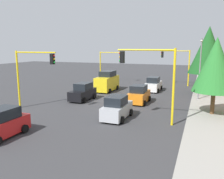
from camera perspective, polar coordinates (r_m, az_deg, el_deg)
The scene contains 17 objects.
ground_plane at distance 26.50m, azimuth -0.30°, elevation -2.84°, with size 120.00×120.00×0.00m, color #353538.
sidewalk_kerb at distance 29.64m, azimuth 22.76°, elevation -2.10°, with size 80.00×4.00×0.15m, color gray.
lane_arrow_near at distance 18.64m, azimuth -22.69°, elevation -9.33°, with size 2.40×1.10×1.10m.
traffic_signal_near_left at distance 18.49m, azimuth 9.51°, elevation 4.51°, with size 0.36×4.59×5.95m.
traffic_signal_near_right at distance 23.63m, azimuth -18.88°, elevation 4.89°, with size 0.36×4.59×5.68m.
traffic_signal_far_left at distance 38.26m, azimuth 15.61°, elevation 6.82°, with size 0.36×4.59×5.60m.
traffic_signal_far_right at distance 40.97m, azimuth -0.47°, elevation 7.09°, with size 0.36×4.59×5.27m.
street_lamp_curbside at distance 27.68m, azimuth 20.73°, elevation 6.16°, with size 2.15×0.28×7.00m.
tree_roadside_near at distance 22.10m, azimuth 23.95°, elevation 5.53°, with size 3.79×3.79×6.90m.
tree_roadside_mid at distance 32.03m, azimuth 22.43°, elevation 8.89°, with size 4.70×4.70×8.62m.
tree_roadside_far at distance 42.05m, azimuth 21.41°, elevation 7.42°, with size 3.73×3.73×6.79m.
delivery_van_yellow at distance 32.58m, azimuth -1.19°, elevation 1.91°, with size 4.80×2.22×2.77m.
car_orange at distance 25.69m, azimuth 6.58°, elevation -1.29°, with size 3.76×2.05×1.98m.
car_black at distance 27.10m, azimuth -7.13°, elevation -0.69°, with size 3.97×2.01×1.98m.
car_white at distance 33.04m, azimuth 10.08°, elevation 1.20°, with size 4.17×2.00×1.98m.
car_red at distance 17.59m, azimuth -25.37°, elevation -7.64°, with size 3.86×2.04×1.98m.
car_silver at distance 19.94m, azimuth 1.20°, elevation -4.58°, with size 3.86×1.96×1.98m.
Camera 1 is at (24.02, 9.46, 5.99)m, focal length 37.49 mm.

